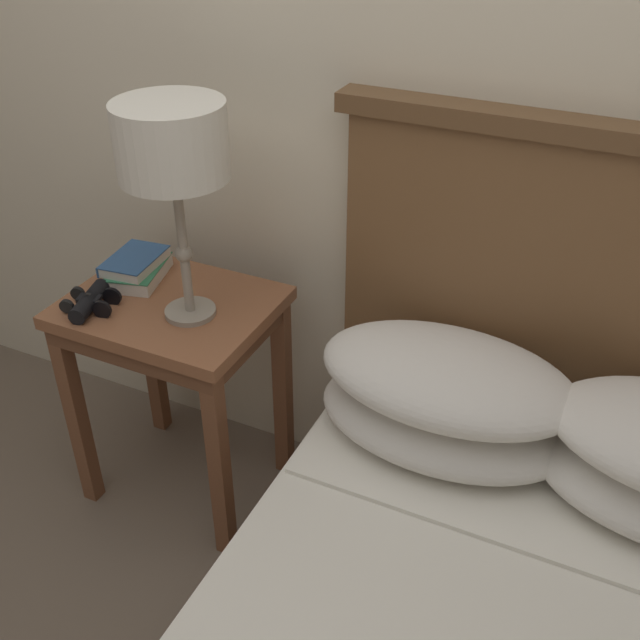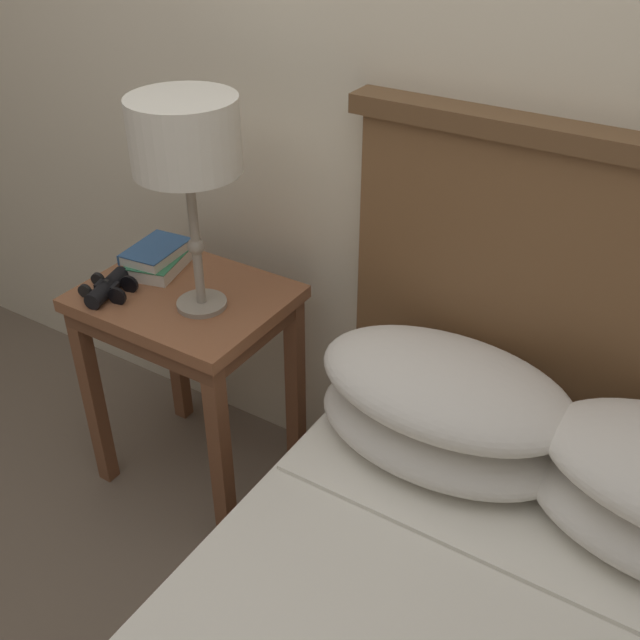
# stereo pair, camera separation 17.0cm
# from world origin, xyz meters

# --- Properties ---
(wall_back) EXTENTS (8.00, 0.06, 2.60)m
(wall_back) POSITION_xyz_m (0.00, 0.98, 1.30)
(wall_back) COLOR beige
(wall_back) RESTS_ON ground_plane
(nightstand) EXTENTS (0.54, 0.42, 0.65)m
(nightstand) POSITION_xyz_m (-0.50, 0.66, 0.55)
(nightstand) COLOR brown
(nightstand) RESTS_ON ground_plane
(table_lamp) EXTENTS (0.26, 0.26, 0.54)m
(table_lamp) POSITION_xyz_m (-0.41, 0.63, 1.09)
(table_lamp) COLOR gray
(table_lamp) RESTS_ON nightstand
(book_on_nightstand) EXTENTS (0.17, 0.22, 0.04)m
(book_on_nightstand) POSITION_xyz_m (-0.64, 0.72, 0.67)
(book_on_nightstand) COLOR silver
(book_on_nightstand) RESTS_ON nightstand
(book_stacked_on_top) EXTENTS (0.14, 0.19, 0.03)m
(book_stacked_on_top) POSITION_xyz_m (-0.65, 0.72, 0.71)
(book_stacked_on_top) COLOR silver
(book_stacked_on_top) RESTS_ON book_on_nightstand
(binoculars_pair) EXTENTS (0.15, 0.16, 0.05)m
(binoculars_pair) POSITION_xyz_m (-0.66, 0.54, 0.67)
(binoculars_pair) COLOR black
(binoculars_pair) RESTS_ON nightstand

